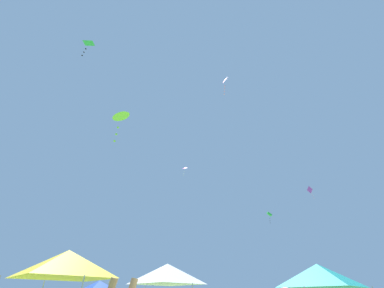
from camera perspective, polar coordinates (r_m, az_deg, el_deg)
The scene contains 9 objects.
canopy_tent_teal at distance 14.14m, azimuth 28.18°, elevation -25.99°, with size 3.09×3.09×3.31m.
canopy_tent_yellow at distance 13.04m, azimuth -27.94°, elevation -23.99°, with size 3.51×3.51×3.76m.
canopy_tent_white at distance 16.83m, azimuth -5.97°, elevation -28.50°, with size 3.51×3.51×3.75m.
kite_lime_delta at distance 17.80m, azimuth -16.70°, elevation 6.39°, with size 1.63×1.66×2.39m.
kite_green_box at distance 37.01m, azimuth 18.03°, elevation -15.70°, with size 0.75×0.47×1.52m.
kite_purple_diamond at distance 36.32m, azimuth 26.39°, elevation -9.88°, with size 0.66×0.64×1.56m.
kite_magenta_delta at distance 32.86m, azimuth -1.73°, elevation -5.74°, with size 0.87×0.81×1.43m.
kite_magenta_diamond at distance 22.07m, azimuth 7.73°, elevation 14.70°, with size 0.72×0.78×1.92m.
kite_green_diamond at distance 23.95m, azimuth -23.58°, elevation 21.25°, with size 1.01×1.08×1.87m.
Camera 1 is at (-0.18, -5.62, 1.89)m, focal length 22.30 mm.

